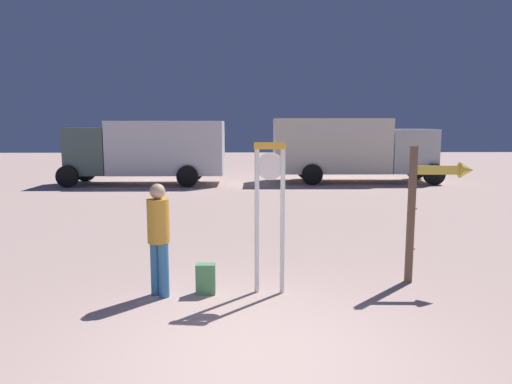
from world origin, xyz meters
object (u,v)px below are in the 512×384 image
Objects in this scene: person_near_clock at (159,234)px; box_truck_near at (149,149)px; box_truck_far at (349,147)px; standing_clock at (270,202)px; arrow_sign at (433,194)px; backpack at (206,279)px.

box_truck_near is at bearing 101.70° from person_near_clock.
box_truck_near is 8.89m from box_truck_far.
standing_clock is 1.03× the size of arrow_sign.
box_truck_near is (-4.49, 13.61, 0.13)m from standing_clock.
box_truck_near is (-7.11, 13.21, 0.08)m from arrow_sign.
person_near_clock is 0.99m from backpack.
arrow_sign reaches higher than person_near_clock.
box_truck_far reaches higher than box_truck_near.
arrow_sign is at bearing -61.70° from box_truck_near.
box_truck_far is (4.38, 14.16, 0.17)m from standing_clock.
arrow_sign is at bearing 6.80° from person_near_clock.
box_truck_far reaches higher than arrow_sign.
arrow_sign is 3.82m from backpack.
box_truck_near is (-2.84, 13.72, 0.59)m from person_near_clock.
person_near_clock is at bearing -173.82° from backpack.
backpack is at bearing -110.65° from box_truck_far.
box_truck_far reaches higher than person_near_clock.
standing_clock reaches higher than person_near_clock.
arrow_sign is 0.32× the size of box_truck_near.
arrow_sign is 13.88m from box_truck_far.
backpack is at bearing -173.09° from arrow_sign.
standing_clock is at bearing -171.32° from arrow_sign.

